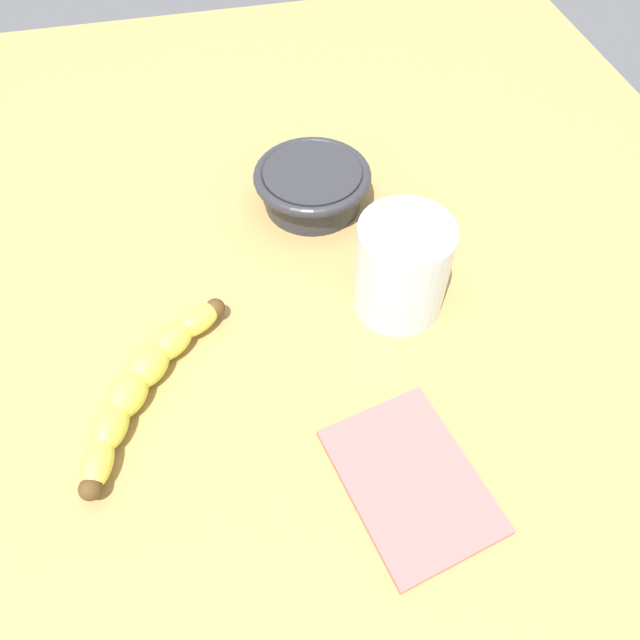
{
  "coord_description": "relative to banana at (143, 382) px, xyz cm",
  "views": [
    {
      "loc": [
        -39.0,
        -1.01,
        49.82
      ],
      "look_at": [
        -6.12,
        -8.42,
        5.0
      ],
      "focal_mm": 33.58,
      "sensor_mm": 36.0,
      "label": 1
    }
  ],
  "objects": [
    {
      "name": "smoothie_glass",
      "position": [
        5.03,
        -24.88,
        3.4
      ],
      "size": [
        8.87,
        8.87,
        10.1
      ],
      "color": "silver",
      "rests_on": "wooden_tabletop"
    },
    {
      "name": "banana",
      "position": [
        0.0,
        0.0,
        0.0
      ],
      "size": [
        17.88,
        13.78,
        3.24
      ],
      "rotation": [
        0.0,
        0.0,
        2.51
      ],
      "color": "#EAE248",
      "rests_on": "wooden_tabletop"
    },
    {
      "name": "wooden_tabletop",
      "position": [
        9.12,
        -8.16,
        -3.12
      ],
      "size": [
        120.0,
        120.0,
        3.0
      ],
      "primitive_type": "cube",
      "color": "#A8874C",
      "rests_on": "ground"
    },
    {
      "name": "ceramic_bowl",
      "position": [
        21.08,
        -19.79,
        1.14
      ],
      "size": [
        13.02,
        13.02,
        4.6
      ],
      "color": "#2D2D33",
      "rests_on": "wooden_tabletop"
    },
    {
      "name": "folded_napkin",
      "position": [
        -13.23,
        -20.46,
        -1.32
      ],
      "size": [
        16.09,
        13.06,
        0.6
      ],
      "primitive_type": "cube",
      "rotation": [
        0.0,
        0.0,
        0.23
      ],
      "color": "#BC6660",
      "rests_on": "wooden_tabletop"
    }
  ]
}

